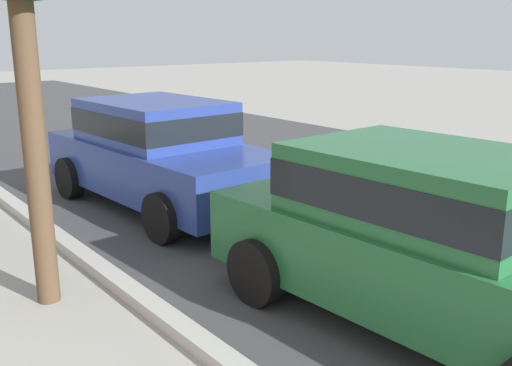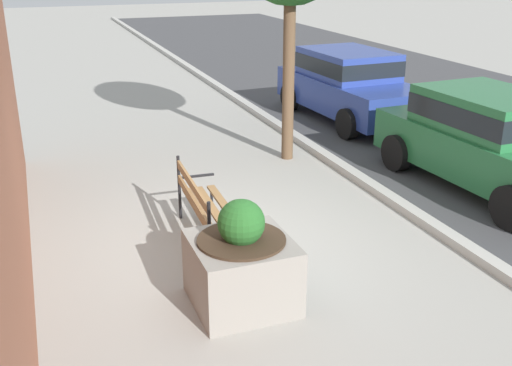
% 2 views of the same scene
% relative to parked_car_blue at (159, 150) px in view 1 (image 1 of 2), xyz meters
% --- Properties ---
extents(parked_car_blue, '(4.18, 2.08, 1.56)m').
position_rel_parked_car_blue_xyz_m(parked_car_blue, '(0.00, 0.00, 0.00)').
color(parked_car_blue, navy).
rests_on(parked_car_blue, ground).
extents(parked_car_green, '(4.18, 2.08, 1.56)m').
position_rel_parked_car_blue_xyz_m(parked_car_green, '(4.67, 0.00, 0.00)').
color(parked_car_green, '#236638').
rests_on(parked_car_green, ground).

